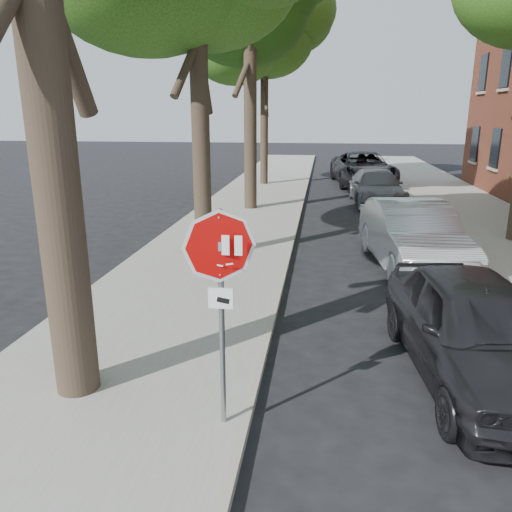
{
  "coord_description": "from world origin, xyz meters",
  "views": [
    {
      "loc": [
        0.38,
        -5.14,
        3.71
      ],
      "look_at": [
        -0.38,
        0.56,
        2.05
      ],
      "focal_mm": 35.0,
      "sensor_mm": 36.0,
      "label": 1
    }
  ],
  "objects_px": {
    "stop_sign": "(220,278)",
    "car_a": "(475,328)",
    "car_c": "(376,187)",
    "car_d": "(363,169)",
    "car_b": "(412,236)",
    "tree_far": "(264,38)"
  },
  "relations": [
    {
      "from": "tree_far",
      "to": "car_d",
      "type": "relative_size",
      "value": 1.5
    },
    {
      "from": "car_c",
      "to": "car_d",
      "type": "xyz_separation_m",
      "value": [
        -0.14,
        5.83,
        0.16
      ]
    },
    {
      "from": "car_a",
      "to": "car_d",
      "type": "distance_m",
      "value": 20.26
    },
    {
      "from": "tree_far",
      "to": "car_a",
      "type": "distance_m",
      "value": 21.11
    },
    {
      "from": "stop_sign",
      "to": "tree_far",
      "type": "xyz_separation_m",
      "value": [
        -2.02,
        21.14,
        5.26
      ]
    },
    {
      "from": "car_c",
      "to": "car_d",
      "type": "distance_m",
      "value": 5.83
    },
    {
      "from": "tree_far",
      "to": "car_c",
      "type": "bearing_deg",
      "value": -42.96
    },
    {
      "from": "tree_far",
      "to": "car_c",
      "type": "xyz_separation_m",
      "value": [
        5.32,
        -4.96,
        -6.51
      ]
    },
    {
      "from": "stop_sign",
      "to": "car_a",
      "type": "relative_size",
      "value": 0.58
    },
    {
      "from": "stop_sign",
      "to": "car_d",
      "type": "xyz_separation_m",
      "value": [
        3.16,
        22.01,
        -1.09
      ]
    },
    {
      "from": "car_b",
      "to": "car_d",
      "type": "xyz_separation_m",
      "value": [
        -0.14,
        14.9,
        0.05
      ]
    },
    {
      "from": "tree_far",
      "to": "car_d",
      "type": "bearing_deg",
      "value": 9.56
    },
    {
      "from": "car_a",
      "to": "car_b",
      "type": "bearing_deg",
      "value": 84.31
    },
    {
      "from": "car_a",
      "to": "car_c",
      "type": "height_order",
      "value": "car_a"
    },
    {
      "from": "car_a",
      "to": "car_d",
      "type": "xyz_separation_m",
      "value": [
        -0.14,
        20.26,
        0.1
      ]
    },
    {
      "from": "car_c",
      "to": "car_a",
      "type": "bearing_deg",
      "value": -93.64
    },
    {
      "from": "car_a",
      "to": "tree_far",
      "type": "bearing_deg",
      "value": 99.66
    },
    {
      "from": "stop_sign",
      "to": "car_a",
      "type": "distance_m",
      "value": 3.92
    },
    {
      "from": "tree_far",
      "to": "car_c",
      "type": "distance_m",
      "value": 9.76
    },
    {
      "from": "stop_sign",
      "to": "car_d",
      "type": "relative_size",
      "value": 0.42
    },
    {
      "from": "stop_sign",
      "to": "car_b",
      "type": "relative_size",
      "value": 0.53
    },
    {
      "from": "car_b",
      "to": "car_d",
      "type": "height_order",
      "value": "car_d"
    }
  ]
}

